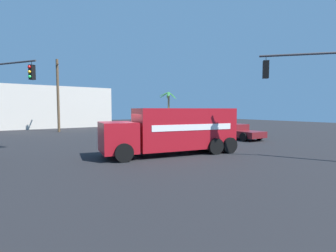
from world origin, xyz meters
TOP-DOWN VIEW (x-y plane):
  - ground_plane at (0.00, 0.00)m, footprint 100.00×100.00m
  - sidewalk_corner_far at (12.59, 12.59)m, footprint 10.25×10.25m
  - delivery_truck at (1.62, -0.77)m, footprint 8.62×4.13m
  - traffic_light_primary at (6.71, -7.03)m, footprint 3.39×3.65m
  - traffic_light_secondary at (-7.07, 7.33)m, footprint 2.69×3.90m
  - pickup_maroon at (11.13, 2.38)m, footprint 2.50×5.31m
  - vending_machine_red at (15.08, 14.51)m, footprint 1.13×1.17m
  - palm_tree_far at (11.78, 14.84)m, footprint 2.69×2.48m
  - utility_pole at (-1.44, 19.45)m, footprint 0.30×2.20m
  - building_backdrop at (-0.43, 28.41)m, footprint 16.22×6.00m

SIDE VIEW (x-z plane):
  - ground_plane at x=0.00m, z-range 0.00..0.00m
  - sidewalk_corner_far at x=12.59m, z-range 0.00..0.14m
  - pickup_maroon at x=11.13m, z-range 0.04..1.42m
  - vending_machine_red at x=15.08m, z-range 0.14..1.99m
  - delivery_truck at x=1.62m, z-range 0.07..2.90m
  - building_backdrop at x=-0.43m, z-range 0.00..6.18m
  - palm_tree_far at x=11.78m, z-range 1.03..6.08m
  - traffic_light_primary at x=6.71m, z-range 0.97..6.89m
  - traffic_light_secondary at x=-7.07m, z-range 0.99..7.12m
  - utility_pole at x=-1.44m, z-range 0.14..9.00m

